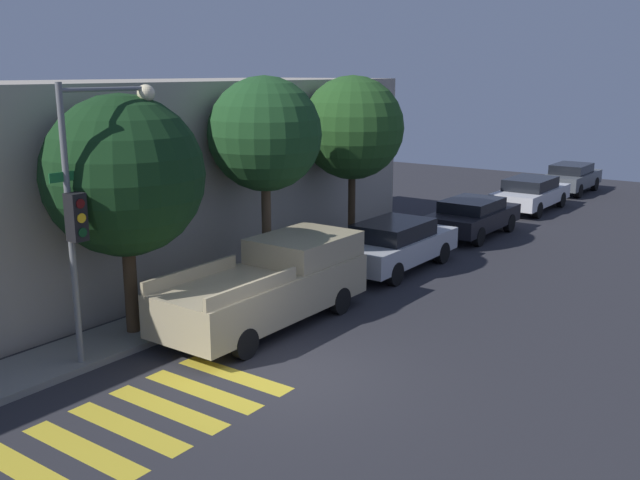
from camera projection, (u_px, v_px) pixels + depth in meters
The scene contains 13 objects.
ground_plane at pixel (283, 377), 13.57m from camera, with size 60.00×60.00×0.00m, color #28282D.
sidewalk at pixel (143, 330), 15.83m from camera, with size 26.00×1.60×0.14m, color slate.
building_row at pixel (23, 194), 17.62m from camera, with size 26.00×6.00×5.42m, color #A89E8E.
crosswalk at pixel (128, 428), 11.62m from camera, with size 5.57×2.60×0.00m.
traffic_light_pole at pixel (91, 187), 13.47m from camera, with size 2.52×0.56×5.49m.
pickup_truck at pixel (272, 283), 16.31m from camera, with size 5.49×2.05×1.85m.
sedan_near_corner at pixel (395, 244), 20.75m from camera, with size 4.58×1.85×1.45m.
sedan_middle at pixel (473, 216), 25.04m from camera, with size 4.36×1.88×1.32m.
sedan_far_end at pixel (531, 193), 29.59m from camera, with size 4.67×1.87×1.38m.
sedan_tail_of_row at pixel (571, 177), 33.92m from camera, with size 4.22×1.74×1.39m.
tree_near_corner at pixel (124, 176), 14.79m from camera, with size 3.38×3.38×5.25m.
tree_midblock at pixel (265, 135), 18.25m from camera, with size 2.95×2.95×5.58m.
tree_far_end at pixel (352, 128), 21.49m from camera, with size 3.12×3.12×5.56m.
Camera 1 is at (-9.78, -7.96, 5.68)m, focal length 40.00 mm.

